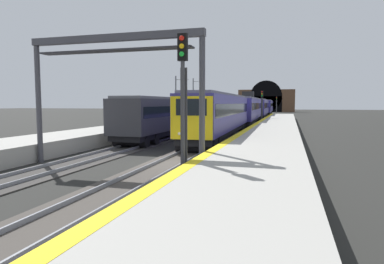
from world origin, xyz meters
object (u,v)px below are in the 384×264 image
at_px(train_adjacent_platform, 213,110).
at_px(railway_signal_far, 277,103).
at_px(train_main_approaching, 255,108).
at_px(railway_signal_mid, 262,104).
at_px(catenary_mast_far, 176,99).
at_px(overhead_signal_gantry, 113,65).
at_px(catenary_mast_near, 193,98).
at_px(railway_signal_near, 183,95).

relative_size(train_adjacent_platform, railway_signal_far, 10.74).
height_order(train_main_approaching, railway_signal_far, railway_signal_far).
bearing_deg(railway_signal_mid, train_main_approaching, -167.29).
bearing_deg(train_main_approaching, catenary_mast_far, -59.21).
xyz_separation_m(overhead_signal_gantry, catenary_mast_near, (47.96, 9.58, -0.98)).
xyz_separation_m(railway_signal_near, railway_signal_mid, (39.24, 0.00, -0.45)).
distance_m(railway_signal_mid, catenary_mast_far, 14.04).
relative_size(train_main_approaching, railway_signal_far, 15.43).
relative_size(overhead_signal_gantry, catenary_mast_near, 1.18).
relative_size(railway_signal_mid, catenary_mast_near, 0.64).
relative_size(train_adjacent_platform, catenary_mast_near, 7.13).
distance_m(train_main_approaching, catenary_mast_near, 12.56).
distance_m(train_main_approaching, railway_signal_near, 47.65).
bearing_deg(catenary_mast_near, overhead_signal_gantry, -168.70).
bearing_deg(catenary_mast_far, railway_signal_mid, -93.18).
height_order(train_main_approaching, railway_signal_mid, railway_signal_mid).
xyz_separation_m(train_main_approaching, railway_signal_far, (50.10, -1.88, 0.89)).
bearing_deg(railway_signal_near, train_adjacent_platform, -169.31).
xyz_separation_m(train_main_approaching, railway_signal_near, (-47.59, -1.88, 1.24)).
bearing_deg(railway_signal_mid, train_adjacent_platform, -69.62).
height_order(railway_signal_far, catenary_mast_near, catenary_mast_near).
bearing_deg(railway_signal_far, overhead_signal_gantry, -2.65).
xyz_separation_m(train_adjacent_platform, railway_signal_near, (-36.67, -6.92, 1.41)).
relative_size(railway_signal_far, overhead_signal_gantry, 0.56).
height_order(railway_signal_near, railway_signal_mid, railway_signal_near).
relative_size(overhead_signal_gantry, catenary_mast_far, 1.22).
bearing_deg(overhead_signal_gantry, railway_signal_mid, -6.83).
bearing_deg(railway_signal_far, train_adjacent_platform, -6.47).
xyz_separation_m(catenary_mast_near, catenary_mast_far, (-10.39, 0.01, -0.17)).
relative_size(catenary_mast_near, catenary_mast_far, 1.04).
bearing_deg(railway_signal_near, catenary_mast_near, -164.49).
height_order(train_main_approaching, catenary_mast_far, catenary_mast_far).
distance_m(train_main_approaching, overhead_signal_gantry, 45.31).
distance_m(railway_signal_near, catenary_mast_near, 52.31).
distance_m(railway_signal_far, overhead_signal_gantry, 95.37).
relative_size(train_adjacent_platform, railway_signal_near, 9.60).
distance_m(railway_signal_near, railway_signal_mid, 39.24).
height_order(overhead_signal_gantry, catenary_mast_far, catenary_mast_far).
distance_m(railway_signal_far, catenary_mast_near, 49.33).
bearing_deg(overhead_signal_gantry, railway_signal_far, -2.65).
relative_size(railway_signal_near, catenary_mast_far, 0.77).
bearing_deg(train_adjacent_platform, overhead_signal_gantry, -175.46).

